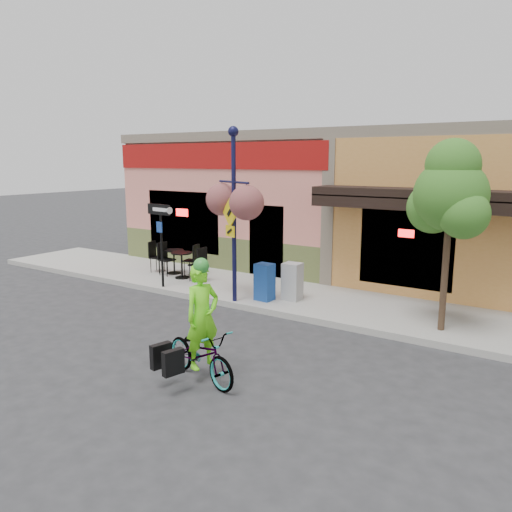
{
  "coord_description": "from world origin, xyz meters",
  "views": [
    {
      "loc": [
        4.85,
        -9.17,
        3.64
      ],
      "look_at": [
        -1.47,
        0.5,
        1.4
      ],
      "focal_mm": 35.0,
      "sensor_mm": 36.0,
      "label": 1
    }
  ],
  "objects": [
    {
      "name": "one_way_sign",
      "position": [
        -4.71,
        0.71,
        1.3
      ],
      "size": [
        0.9,
        0.28,
        2.31
      ],
      "primitive_type": null,
      "rotation": [
        0.0,
        0.0,
        -0.1
      ],
      "color": "black",
      "rests_on": "sidewalk"
    },
    {
      "name": "newspaper_box_grey",
      "position": [
        -1.06,
        1.54,
        0.62
      ],
      "size": [
        0.44,
        0.4,
        0.94
      ],
      "primitive_type": null,
      "rotation": [
        0.0,
        0.0,
        0.01
      ],
      "color": "#A9A9A9",
      "rests_on": "sidewalk"
    },
    {
      "name": "building",
      "position": [
        0.0,
        7.5,
        2.25
      ],
      "size": [
        18.2,
        8.2,
        4.5
      ],
      "primitive_type": null,
      "color": "#E37F70",
      "rests_on": "ground"
    },
    {
      "name": "sidewalk",
      "position": [
        0.0,
        2.0,
        0.07
      ],
      "size": [
        24.0,
        3.0,
        0.15
      ],
      "primitive_type": "cube",
      "color": "#9E9B93",
      "rests_on": "ground"
    },
    {
      "name": "curb",
      "position": [
        0.0,
        0.55,
        0.07
      ],
      "size": [
        24.0,
        0.12,
        0.15
      ],
      "primitive_type": "cube",
      "color": "#A8A59E",
      "rests_on": "ground"
    },
    {
      "name": "cyclist_rider",
      "position": [
        -0.16,
        -3.11,
        0.87
      ],
      "size": [
        0.57,
        0.72,
        1.74
      ],
      "primitive_type": "imported",
      "rotation": [
        0.0,
        0.0,
        1.31
      ],
      "color": "#70FE1A",
      "rests_on": "ground"
    },
    {
      "name": "street_tree",
      "position": [
        2.65,
        1.25,
        2.13
      ],
      "size": [
        1.94,
        1.94,
        3.96
      ],
      "primitive_type": null,
      "rotation": [
        0.0,
        0.0,
        -0.31
      ],
      "color": "#3D7A26",
      "rests_on": "sidewalk"
    },
    {
      "name": "bicycle",
      "position": [
        -0.21,
        -3.11,
        0.46
      ],
      "size": [
        1.84,
        1.04,
        0.91
      ],
      "primitive_type": "imported",
      "rotation": [
        0.0,
        0.0,
        1.31
      ],
      "color": "maroon",
      "rests_on": "ground"
    },
    {
      "name": "lamp_post",
      "position": [
        -2.21,
        0.65,
        2.29
      ],
      "size": [
        1.47,
        1.06,
        4.28
      ],
      "primitive_type": null,
      "rotation": [
        0.0,
        0.0,
        -0.42
      ],
      "color": "#12133B",
      "rests_on": "sidewalk"
    },
    {
      "name": "cafe_set_right",
      "position": [
        -4.96,
        1.79,
        0.66
      ],
      "size": [
        1.75,
        0.95,
        1.02
      ],
      "primitive_type": null,
      "rotation": [
        0.0,
        0.0,
        -0.06
      ],
      "color": "black",
      "rests_on": "sidewalk"
    },
    {
      "name": "ground",
      "position": [
        0.0,
        0.0,
        0.0
      ],
      "size": [
        90.0,
        90.0,
        0.0
      ],
      "primitive_type": "plane",
      "color": "#2D2D30",
      "rests_on": "ground"
    },
    {
      "name": "newspaper_box_blue",
      "position": [
        -1.63,
        1.13,
        0.62
      ],
      "size": [
        0.44,
        0.4,
        0.93
      ],
      "primitive_type": null,
      "rotation": [
        0.0,
        0.0,
        -0.06
      ],
      "color": "#184293",
      "rests_on": "sidewalk"
    },
    {
      "name": "cafe_set_left",
      "position": [
        -5.57,
        2.11,
        0.64
      ],
      "size": [
        1.75,
        1.09,
        0.98
      ],
      "primitive_type": null,
      "rotation": [
        0.0,
        0.0,
        0.18
      ],
      "color": "black",
      "rests_on": "sidewalk"
    }
  ]
}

